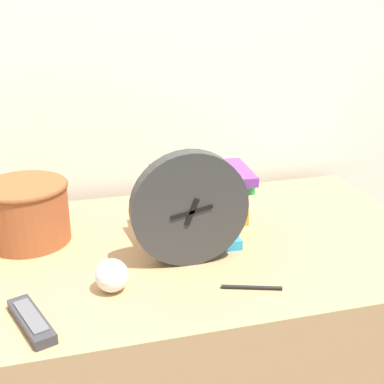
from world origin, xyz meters
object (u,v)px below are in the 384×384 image
at_px(book_stack, 196,204).
at_px(basket, 26,211).
at_px(desk_clock, 190,209).
at_px(pen, 252,287).
at_px(tv_remote, 31,321).
at_px(crumpled_paper_ball, 112,276).

bearing_deg(book_stack, basket, 167.05).
xyz_separation_m(desk_clock, pen, (0.09, -0.14, -0.12)).
bearing_deg(tv_remote, basket, 91.34).
xyz_separation_m(tv_remote, pen, (0.43, 0.01, -0.01)).
bearing_deg(tv_remote, crumpled_paper_ball, 27.51).
height_order(book_stack, tv_remote, book_stack).
relative_size(desk_clock, pen, 2.15).
distance_m(desk_clock, crumpled_paper_ball, 0.22).
height_order(basket, pen, basket).
bearing_deg(pen, crumpled_paper_ball, 165.73).
bearing_deg(crumpled_paper_ball, desk_clock, 21.40).
bearing_deg(basket, book_stack, -12.95).
relative_size(book_stack, basket, 1.24).
height_order(basket, crumpled_paper_ball, basket).
relative_size(book_stack, tv_remote, 1.59).
bearing_deg(crumpled_paper_ball, book_stack, 39.50).
xyz_separation_m(book_stack, crumpled_paper_ball, (-0.23, -0.19, -0.05)).
distance_m(desk_clock, pen, 0.21).
height_order(tv_remote, crumpled_paper_ball, crumpled_paper_ball).
xyz_separation_m(desk_clock, tv_remote, (-0.34, -0.15, -0.12)).
bearing_deg(crumpled_paper_ball, pen, -14.27).
bearing_deg(pen, book_stack, 100.53).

